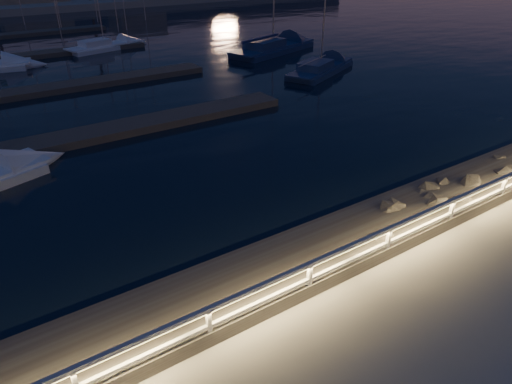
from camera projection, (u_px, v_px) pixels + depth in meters
ground at (278, 308)px, 11.76m from camera, size 400.00×400.00×0.00m
harbor_water at (38, 80)px, 35.00m from camera, size 400.00×440.00×0.60m
guard_rail at (277, 286)px, 11.36m from camera, size 44.11×0.12×1.06m
riprap at (407, 215)px, 16.19m from camera, size 37.34×2.78×1.25m
floating_docks at (33, 70)px, 35.66m from camera, size 22.00×36.00×0.40m
sailboat_h at (320, 68)px, 35.23m from camera, size 8.11×5.27×13.40m
sailboat_k at (103, 46)px, 42.93m from camera, size 7.51×3.77×12.28m
sailboat_l at (271, 47)px, 41.89m from camera, size 10.30×5.78×16.82m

